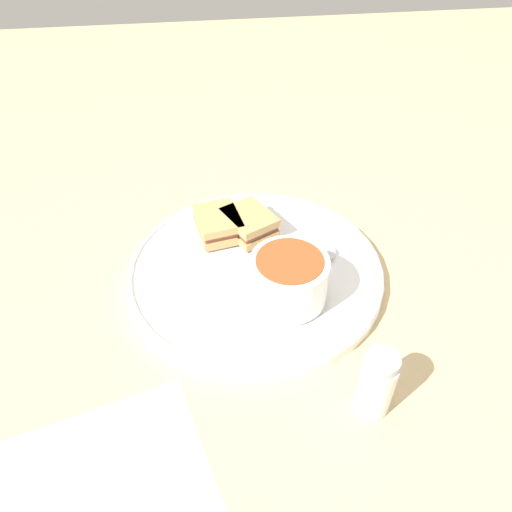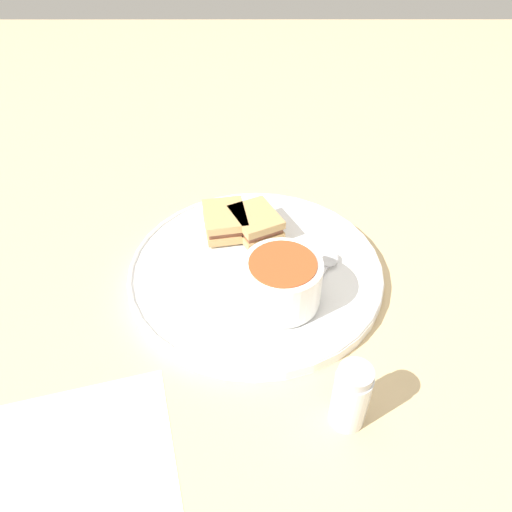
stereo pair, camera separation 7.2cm
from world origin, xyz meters
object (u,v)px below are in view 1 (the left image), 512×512
at_px(soup_bowl, 289,278).
at_px(spoon, 326,256).
at_px(salt_shaker, 376,384).
at_px(sandwich_half_far, 218,224).
at_px(sandwich_half_near, 247,223).

height_order(soup_bowl, spoon, soup_bowl).
distance_m(spoon, salt_shaker, 0.24).
distance_m(sandwich_half_far, salt_shaker, 0.35).
height_order(sandwich_half_far, salt_shaker, salt_shaker).
distance_m(soup_bowl, sandwich_half_far, 0.17).
height_order(soup_bowl, salt_shaker, salt_shaker).
bearing_deg(sandwich_half_near, spoon, 54.67).
xyz_separation_m(soup_bowl, sandwich_half_near, (-0.15, -0.04, -0.02)).
xyz_separation_m(sandwich_half_near, salt_shaker, (0.31, 0.11, 0.01)).
bearing_deg(spoon, sandwich_half_near, 81.97).
bearing_deg(soup_bowl, sandwich_half_far, -151.15).
relative_size(sandwich_half_near, salt_shaker, 1.07).
relative_size(spoon, sandwich_half_far, 1.20).
bearing_deg(sandwich_half_far, sandwich_half_near, 84.12).
xyz_separation_m(soup_bowl, spoon, (-0.07, 0.07, -0.03)).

